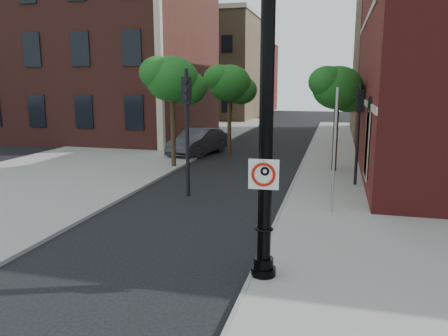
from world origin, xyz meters
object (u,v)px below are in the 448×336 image
(no_parking_sign, at_px, (264,174))
(traffic_signal_left, at_px, (187,112))
(traffic_signal_right, at_px, (359,118))
(parked_car, at_px, (198,142))
(lamppost, at_px, (266,145))

(no_parking_sign, xyz_separation_m, traffic_signal_left, (-4.09, 6.78, 0.82))
(no_parking_sign, bearing_deg, traffic_signal_right, 74.36)
(traffic_signal_left, height_order, traffic_signal_right, traffic_signal_left)
(traffic_signal_left, bearing_deg, parked_car, 106.03)
(no_parking_sign, distance_m, parked_car, 17.83)
(traffic_signal_left, relative_size, traffic_signal_right, 1.12)
(lamppost, relative_size, parked_car, 1.36)
(no_parking_sign, bearing_deg, lamppost, 85.71)
(lamppost, relative_size, no_parking_sign, 10.19)
(lamppost, distance_m, traffic_signal_right, 10.06)
(traffic_signal_left, bearing_deg, no_parking_sign, -58.39)
(lamppost, xyz_separation_m, parked_car, (-6.78, 16.23, -2.28))
(no_parking_sign, distance_m, traffic_signal_left, 7.96)
(traffic_signal_left, bearing_deg, lamppost, -57.70)
(parked_car, height_order, traffic_signal_right, traffic_signal_right)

